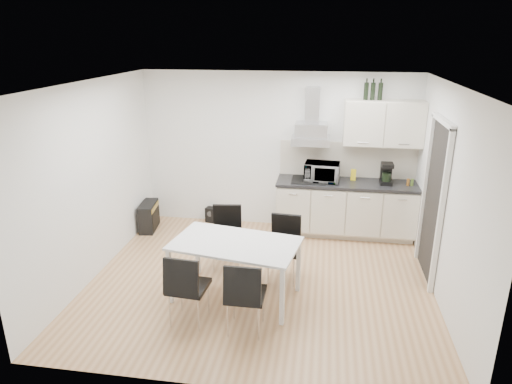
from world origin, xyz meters
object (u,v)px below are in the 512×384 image
dining_table (235,248)px  chair_near_left (189,287)px  floor_speaker (211,215)px  chair_near_right (246,295)px  chair_far_right (283,250)px  guitar_amp (149,216)px  chair_far_left (227,238)px  kitchenette (349,187)px

dining_table → chair_near_left: (-0.42, -0.60, -0.24)m
dining_table → floor_speaker: size_ratio=6.19×
chair_near_right → chair_near_left: bearing=174.4°
chair_far_right → chair_near_right: 1.22m
guitar_amp → chair_far_left: bearing=-42.3°
chair_far_right → floor_speaker: size_ratio=3.31×
kitchenette → chair_far_left: (-1.71, -1.41, -0.39)m
kitchenette → chair_far_right: size_ratio=2.86×
chair_near_left → chair_far_left: bearing=88.2°
chair_far_left → chair_near_right: same height
guitar_amp → chair_near_left: bearing=-67.0°
chair_near_right → chair_far_left: bearing=110.4°
chair_near_right → guitar_amp: size_ratio=1.51×
dining_table → chair_near_right: 0.74m
floor_speaker → chair_far_left: bearing=-55.8°
chair_far_left → chair_near_left: size_ratio=1.00×
chair_near_right → floor_speaker: 3.21m
chair_near_left → floor_speaker: (-0.49, 2.92, -0.31)m
dining_table → floor_speaker: (-0.91, 2.32, -0.54)m
floor_speaker → guitar_amp: bearing=-141.5°
kitchenette → chair_near_left: 3.34m
dining_table → chair_far_right: chair_far_right is taller
dining_table → floor_speaker: 2.55m
dining_table → chair_near_right: chair_near_right is taller
kitchenette → chair_far_left: 2.25m
dining_table → chair_near_left: 0.77m
guitar_amp → chair_near_right: bearing=-57.5°
chair_far_right → chair_near_left: (-0.97, -1.11, 0.00)m
chair_far_left → floor_speaker: chair_far_left is taller
chair_far_right → floor_speaker: (-1.46, 1.81, -0.31)m
chair_far_right → chair_near_left: same height
floor_speaker → kitchenette: bearing=8.2°
dining_table → chair_far_right: 0.79m
kitchenette → chair_far_left: bearing=-140.5°
chair_far_left → chair_near_left: (-0.15, -1.34, 0.00)m
kitchenette → guitar_amp: size_ratio=4.31×
chair_far_left → dining_table: bearing=102.8°
chair_near_left → chair_near_right: 0.67m
chair_near_right → guitar_amp: chair_near_right is taller
kitchenette → guitar_amp: 3.37m
chair_far_left → chair_far_right: 0.85m
chair_near_left → guitar_amp: size_ratio=1.51×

